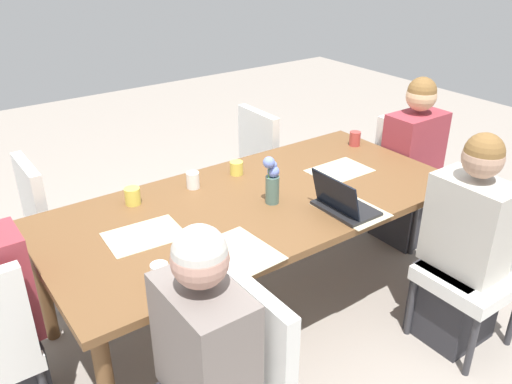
{
  "coord_description": "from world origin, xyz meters",
  "views": [
    {
      "loc": [
        1.48,
        2.07,
        2.05
      ],
      "look_at": [
        0.0,
        0.0,
        0.78
      ],
      "focal_mm": 37.09,
      "sensor_mm": 36.0,
      "label": 1
    }
  ],
  "objects_px": {
    "chair_far_left_far": "(481,259)",
    "coffee_mug_far_left": "(133,196)",
    "person_far_left_far": "(463,254)",
    "coffee_mug_near_right": "(237,168)",
    "dining_table": "(256,211)",
    "chair_near_right_mid": "(271,160)",
    "person_head_left_left_near": "(411,172)",
    "person_far_left_mid": "(207,381)",
    "coffee_mug_centre_right": "(160,274)",
    "flower_vase": "(272,180)",
    "chair_head_left_left_near": "(407,170)",
    "coffee_mug_near_left": "(193,180)",
    "chair_near_right_far": "(58,221)",
    "coffee_mug_centre_left": "(355,139)",
    "laptop_far_left_far": "(343,204)"
  },
  "relations": [
    {
      "from": "person_far_left_mid",
      "to": "coffee_mug_near_left",
      "type": "height_order",
      "value": "person_far_left_mid"
    },
    {
      "from": "coffee_mug_near_right",
      "to": "coffee_mug_centre_right",
      "type": "relative_size",
      "value": 0.83
    },
    {
      "from": "chair_near_right_mid",
      "to": "person_head_left_left_near",
      "type": "bearing_deg",
      "value": 128.88
    },
    {
      "from": "person_far_left_mid",
      "to": "laptop_far_left_far",
      "type": "relative_size",
      "value": 3.73
    },
    {
      "from": "chair_near_right_far",
      "to": "coffee_mug_far_left",
      "type": "distance_m",
      "value": 0.62
    },
    {
      "from": "person_far_left_mid",
      "to": "chair_near_right_mid",
      "type": "distance_m",
      "value": 2.2
    },
    {
      "from": "person_far_left_far",
      "to": "coffee_mug_near_right",
      "type": "xyz_separation_m",
      "value": [
        0.65,
        -1.16,
        0.24
      ]
    },
    {
      "from": "laptop_far_left_far",
      "to": "coffee_mug_near_right",
      "type": "height_order",
      "value": "laptop_far_left_far"
    },
    {
      "from": "chair_head_left_left_near",
      "to": "person_far_left_far",
      "type": "relative_size",
      "value": 0.75
    },
    {
      "from": "chair_far_left_far",
      "to": "chair_near_right_mid",
      "type": "bearing_deg",
      "value": -86.59
    },
    {
      "from": "dining_table",
      "to": "chair_near_right_mid",
      "type": "height_order",
      "value": "chair_near_right_mid"
    },
    {
      "from": "person_far_left_mid",
      "to": "chair_near_right_far",
      "type": "xyz_separation_m",
      "value": [
        0.07,
        -1.6,
        -0.03
      ]
    },
    {
      "from": "dining_table",
      "to": "chair_far_left_far",
      "type": "xyz_separation_m",
      "value": [
        -0.83,
        0.87,
        -0.17
      ]
    },
    {
      "from": "person_head_left_left_near",
      "to": "laptop_far_left_far",
      "type": "height_order",
      "value": "person_head_left_left_near"
    },
    {
      "from": "person_head_left_left_near",
      "to": "coffee_mug_far_left",
      "type": "relative_size",
      "value": 12.99
    },
    {
      "from": "coffee_mug_near_left",
      "to": "coffee_mug_far_left",
      "type": "distance_m",
      "value": 0.36
    },
    {
      "from": "person_far_left_far",
      "to": "chair_far_left_far",
      "type": "bearing_deg",
      "value": 141.24
    },
    {
      "from": "dining_table",
      "to": "chair_near_right_far",
      "type": "distance_m",
      "value": 1.2
    },
    {
      "from": "coffee_mug_near_right",
      "to": "coffee_mug_far_left",
      "type": "bearing_deg",
      "value": -0.48
    },
    {
      "from": "dining_table",
      "to": "person_far_left_far",
      "type": "distance_m",
      "value": 1.11
    },
    {
      "from": "chair_near_right_mid",
      "to": "flower_vase",
      "type": "distance_m",
      "value": 1.18
    },
    {
      "from": "person_far_left_mid",
      "to": "chair_near_right_far",
      "type": "distance_m",
      "value": 1.6
    },
    {
      "from": "person_far_left_mid",
      "to": "chair_near_right_mid",
      "type": "bearing_deg",
      "value": -133.4
    },
    {
      "from": "chair_far_left_far",
      "to": "flower_vase",
      "type": "xyz_separation_m",
      "value": [
        0.78,
        -0.8,
        0.36
      ]
    },
    {
      "from": "chair_far_left_far",
      "to": "coffee_mug_near_left",
      "type": "height_order",
      "value": "chair_far_left_far"
    },
    {
      "from": "coffee_mug_near_right",
      "to": "coffee_mug_centre_left",
      "type": "xyz_separation_m",
      "value": [
        -0.91,
        0.08,
        0.01
      ]
    },
    {
      "from": "dining_table",
      "to": "flower_vase",
      "type": "bearing_deg",
      "value": 125.44
    },
    {
      "from": "coffee_mug_centre_right",
      "to": "person_head_left_left_near",
      "type": "bearing_deg",
      "value": -168.79
    },
    {
      "from": "coffee_mug_centre_right",
      "to": "chair_near_right_mid",
      "type": "bearing_deg",
      "value": -140.95
    },
    {
      "from": "flower_vase",
      "to": "chair_head_left_left_near",
      "type": "bearing_deg",
      "value": -172.28
    },
    {
      "from": "person_far_left_far",
      "to": "chair_near_right_far",
      "type": "height_order",
      "value": "person_far_left_far"
    },
    {
      "from": "dining_table",
      "to": "coffee_mug_near_left",
      "type": "xyz_separation_m",
      "value": [
        0.2,
        -0.34,
        0.11
      ]
    },
    {
      "from": "person_far_left_mid",
      "to": "chair_far_left_far",
      "type": "xyz_separation_m",
      "value": [
        -1.61,
        0.1,
        -0.03
      ]
    },
    {
      "from": "dining_table",
      "to": "chair_near_right_far",
      "type": "bearing_deg",
      "value": -44.22
    },
    {
      "from": "chair_far_left_far",
      "to": "coffee_mug_far_left",
      "type": "bearing_deg",
      "value": -41.41
    },
    {
      "from": "chair_head_left_left_near",
      "to": "person_head_left_left_near",
      "type": "bearing_deg",
      "value": 51.24
    },
    {
      "from": "chair_near_right_mid",
      "to": "coffee_mug_centre_right",
      "type": "relative_size",
      "value": 9.28
    },
    {
      "from": "chair_near_right_mid",
      "to": "coffee_mug_near_left",
      "type": "xyz_separation_m",
      "value": [
        0.92,
        0.49,
        0.28
      ]
    },
    {
      "from": "chair_far_left_far",
      "to": "coffee_mug_near_right",
      "type": "xyz_separation_m",
      "value": [
        0.72,
        -1.22,
        0.27
      ]
    },
    {
      "from": "person_far_left_far",
      "to": "dining_table",
      "type": "bearing_deg",
      "value": -47.11
    },
    {
      "from": "chair_far_left_far",
      "to": "chair_near_right_far",
      "type": "height_order",
      "value": "same"
    },
    {
      "from": "chair_near_right_mid",
      "to": "person_far_left_mid",
      "type": "bearing_deg",
      "value": 46.6
    },
    {
      "from": "chair_near_right_far",
      "to": "coffee_mug_centre_right",
      "type": "relative_size",
      "value": 9.28
    },
    {
      "from": "person_head_left_left_near",
      "to": "coffee_mug_centre_left",
      "type": "relative_size",
      "value": 12.28
    },
    {
      "from": "coffee_mug_near_left",
      "to": "flower_vase",
      "type": "bearing_deg",
      "value": 121.49
    },
    {
      "from": "person_head_left_left_near",
      "to": "person_far_left_far",
      "type": "bearing_deg",
      "value": 54.4
    },
    {
      "from": "person_far_left_mid",
      "to": "coffee_mug_centre_right",
      "type": "xyz_separation_m",
      "value": [
        -0.02,
        -0.39,
        0.25
      ]
    },
    {
      "from": "person_far_left_mid",
      "to": "coffee_mug_near_left",
      "type": "xyz_separation_m",
      "value": [
        -0.58,
        -1.11,
        0.25
      ]
    },
    {
      "from": "person_far_left_far",
      "to": "flower_vase",
      "type": "bearing_deg",
      "value": -46.46
    },
    {
      "from": "coffee_mug_centre_left",
      "to": "coffee_mug_far_left",
      "type": "bearing_deg",
      "value": -3.02
    }
  ]
}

